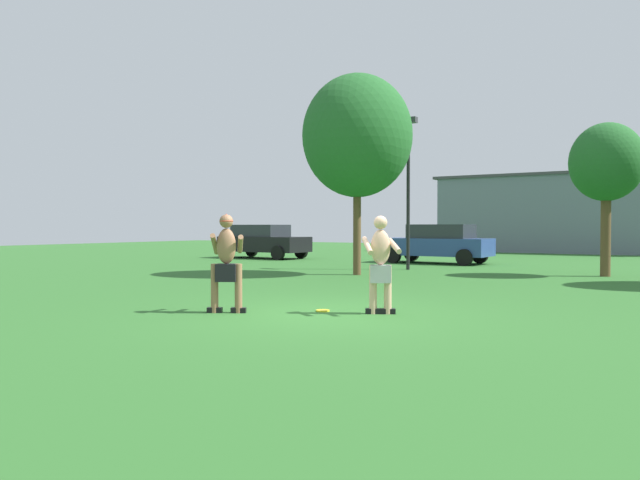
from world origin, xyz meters
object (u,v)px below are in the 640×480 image
Objects in this scene: lamp_post at (408,175)px; tree_behind_players at (606,163)px; frisbee at (323,311)px; car_black_mid_lot at (263,241)px; player_with_cap at (226,258)px; car_blue_far_end at (438,243)px; player_in_gray at (380,262)px; tree_left_field at (357,136)px.

lamp_post reaches higher than tree_behind_players.
frisbee is 0.06× the size of car_black_mid_lot.
player_with_cap is 17.84m from car_black_mid_lot.
player_with_cap is 0.37× the size of tree_behind_players.
lamp_post reaches higher than car_blue_far_end.
player_in_gray is 11.05m from tree_behind_players.
car_black_mid_lot is (-10.22, 14.63, -0.12)m from player_with_cap.
player_in_gray is 0.32× the size of lamp_post.
tree_behind_players is (2.39, 10.49, 2.50)m from player_in_gray.
car_blue_far_end is 4.65m from lamp_post.
player_with_cap is 9.22m from tree_left_field.
player_in_gray is 10.96m from lamp_post.
player_in_gray is at bearing -59.25° from tree_left_field.
player_with_cap reaches higher than frisbee.
player_with_cap is 2.66m from player_in_gray.
tree_left_field reaches higher than frisbee.
frisbee is 14.57m from car_blue_far_end.
frisbee is at bearing 37.19° from player_with_cap.
tree_left_field reaches higher than player_with_cap.
car_black_mid_lot is (-11.56, 13.61, 0.81)m from frisbee.
car_black_mid_lot is at bearing 130.34° from frisbee.
lamp_post is at bearing -175.53° from tree_behind_players.
player_with_cap is 0.39× the size of car_blue_far_end.
tree_behind_players is (6.16, 0.48, 0.12)m from lamp_post.
player_with_cap is 0.28× the size of tree_left_field.
car_blue_far_end is at bearing 152.18° from tree_behind_players.
tree_behind_players reaches higher than player_with_cap.
frisbee is 0.05× the size of lamp_post.
frisbee is 0.06× the size of car_blue_far_end.
tree_left_field reaches higher than lamp_post.
car_black_mid_lot is at bearing -175.95° from car_blue_far_end.
car_blue_far_end is at bearing 4.05° from car_black_mid_lot.
lamp_post is 3.10m from tree_left_field.
tree_behind_players is at bearing -10.84° from car_black_mid_lot.
car_black_mid_lot is 0.95× the size of tree_behind_players.
car_black_mid_lot is (-12.56, 13.36, -0.06)m from player_in_gray.
player_with_cap is at bearing -142.81° from frisbee.
player_in_gray reaches higher than frisbee.
car_black_mid_lot is 0.70× the size of tree_left_field.
tree_left_field is at bearing -99.05° from lamp_post.
player_with_cap is at bearing -111.90° from tree_behind_players.
tree_left_field is at bearing 102.75° from player_with_cap.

